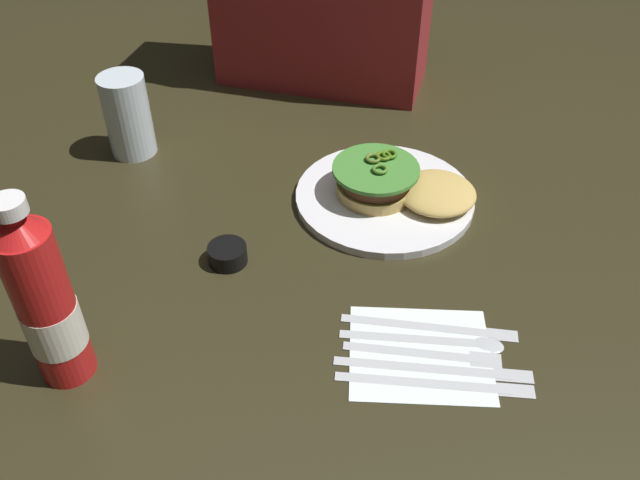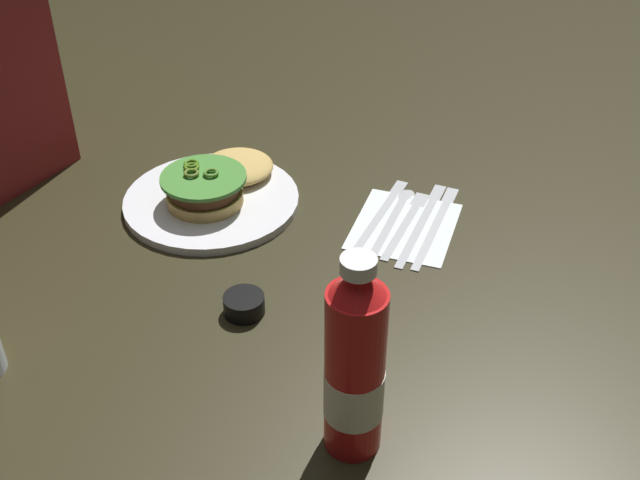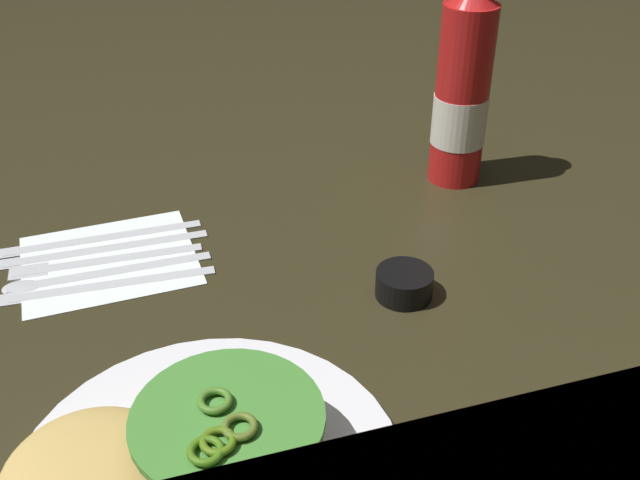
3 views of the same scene
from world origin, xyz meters
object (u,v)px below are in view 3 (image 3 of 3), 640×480
Objects in this scene: condiment_cup at (404,284)px; napkin at (109,260)px; dinner_plate at (210,473)px; ketchup_bottle at (462,92)px; fork_utensil at (89,260)px; table_knife at (76,239)px; steak_knife at (84,285)px; burger_sandwich at (178,451)px; butter_knife at (78,250)px; spoon_utensil at (79,274)px.

condiment_cup is 0.29m from napkin.
ketchup_bottle is (-0.28, -0.40, 0.10)m from dinner_plate.
ketchup_bottle reaches higher than condiment_cup.
dinner_plate is 0.29m from napkin.
condiment_cup is at bearing 161.66° from napkin.
table_knife is at bearing -65.93° from fork_utensil.
ketchup_bottle reaches higher than steak_knife.
dinner_plate is at bearing 46.55° from condiment_cup.
dinner_plate is 0.30m from fork_utensil.
burger_sandwich is 0.31m from butter_knife.
napkin is (0.08, -0.28, -0.03)m from burger_sandwich.
dinner_plate reaches higher than steak_knife.
ketchup_bottle is (-0.30, -0.40, 0.07)m from burger_sandwich.
burger_sandwich is at bearing 110.03° from table_knife.
condiment_cup is 0.25× the size of steak_knife.
burger_sandwich reaches higher than napkin.
dinner_plate is at bearing 109.33° from napkin.
condiment_cup is 0.29m from steak_knife.
ketchup_bottle reaches higher than spoon_utensil.
fork_utensil is at bearing 17.73° from ketchup_bottle.
dinner_plate is at bearing -176.00° from burger_sandwich.
burger_sandwich is 0.95× the size of table_knife.
butter_knife is at bearing 101.60° from table_knife.
condiment_cup is at bearing 63.34° from ketchup_bottle.
fork_utensil is (0.29, -0.09, -0.01)m from condiment_cup.
dinner_plate is 1.61× the size of napkin.
table_knife and butter_knife have the same top height.
butter_knife reaches higher than napkin.
steak_knife reaches higher than napkin.
condiment_cup is at bearing -133.45° from dinner_plate.
spoon_utensil is (0.30, -0.06, -0.01)m from condiment_cup.
condiment_cup is 0.33m from table_knife.
dinner_plate is 0.26m from condiment_cup.
ketchup_bottle is 0.44m from steak_knife.
spoon_utensil is (0.41, 0.15, -0.10)m from ketchup_bottle.
condiment_cup reaches higher than fork_utensil.
butter_knife is (0.03, -0.02, 0.00)m from napkin.
fork_utensil is 0.04m from steak_knife.
table_knife is at bearing -79.78° from spoon_utensil.
spoon_utensil is (-0.01, 0.04, -0.00)m from butter_knife.
dinner_plate is at bearing 115.91° from spoon_utensil.
ketchup_bottle reaches higher than dinner_plate.
condiment_cup is 0.30m from spoon_utensil.
butter_knife is at bearing -19.31° from condiment_cup.
condiment_cup is 0.27× the size of spoon_utensil.
dinner_plate is 1.09× the size of ketchup_bottle.
napkin is (0.10, -0.28, -0.00)m from dinner_plate.
burger_sandwich is 1.15× the size of fork_utensil.
burger_sandwich is 0.87× the size of ketchup_bottle.
napkin is at bearing 134.37° from table_knife.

